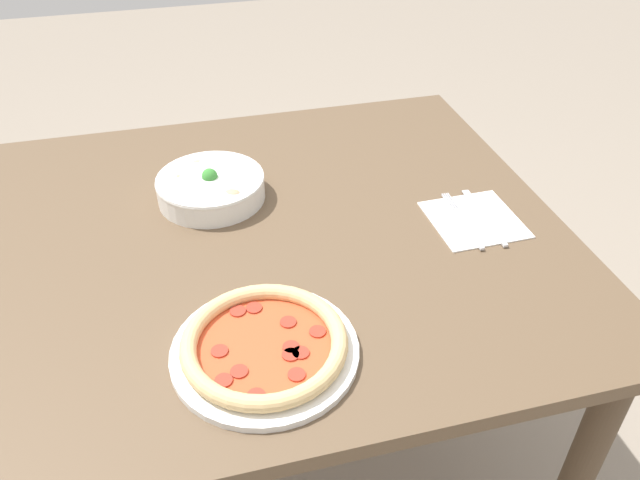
{
  "coord_description": "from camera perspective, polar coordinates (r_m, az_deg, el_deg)",
  "views": [
    {
      "loc": [
        -0.05,
        -0.96,
        1.45
      ],
      "look_at": [
        0.17,
        -0.08,
        0.75
      ],
      "focal_mm": 35.0,
      "sensor_mm": 36.0,
      "label": 1
    }
  ],
  "objects": [
    {
      "name": "ground_plane",
      "position": [
        1.74,
        -6.6,
        -19.49
      ],
      "size": [
        8.0,
        8.0,
        0.0
      ],
      "primitive_type": "plane",
      "color": "gray"
    },
    {
      "name": "napkin",
      "position": [
        1.27,
        13.91,
        1.82
      ],
      "size": [
        0.17,
        0.17,
        0.0
      ],
      "color": "white",
      "rests_on": "dining_table"
    },
    {
      "name": "fork",
      "position": [
        1.26,
        12.93,
        1.75
      ],
      "size": [
        0.02,
        0.19,
        0.0
      ],
      "rotation": [
        0.0,
        0.0,
        1.53
      ],
      "color": "silver",
      "rests_on": "napkin"
    },
    {
      "name": "dining_table",
      "position": [
        1.26,
        -8.65,
        -3.08
      ],
      "size": [
        1.32,
        1.01,
        0.73
      ],
      "color": "brown",
      "rests_on": "ground_plane"
    },
    {
      "name": "bowl",
      "position": [
        1.3,
        -9.83,
        4.9
      ],
      "size": [
        0.22,
        0.22,
        0.07
      ],
      "color": "white",
      "rests_on": "dining_table"
    },
    {
      "name": "pizza",
      "position": [
        0.96,
        -5.09,
        -9.62
      ],
      "size": [
        0.29,
        0.29,
        0.04
      ],
      "color": "white",
      "rests_on": "dining_table"
    },
    {
      "name": "knife",
      "position": [
        1.27,
        14.94,
        1.86
      ],
      "size": [
        0.02,
        0.2,
        0.01
      ],
      "rotation": [
        0.0,
        0.0,
        1.53
      ],
      "color": "silver",
      "rests_on": "napkin"
    }
  ]
}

